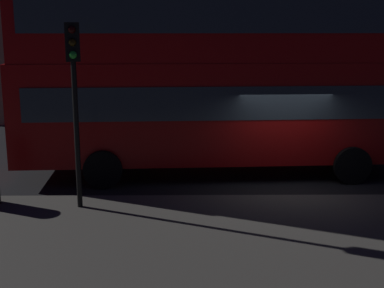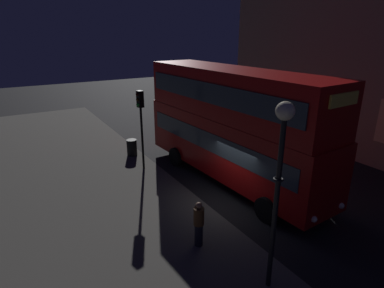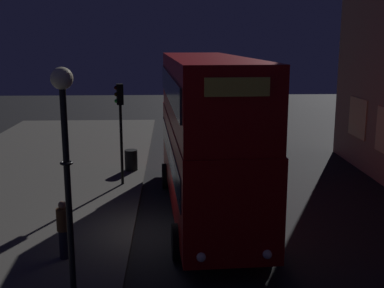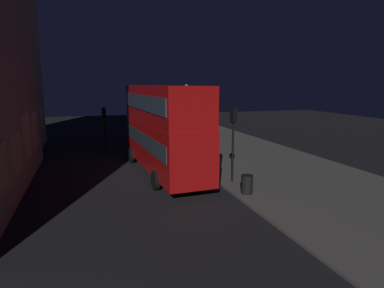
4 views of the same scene
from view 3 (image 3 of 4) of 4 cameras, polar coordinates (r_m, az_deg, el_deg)
name	(u,v)px [view 3 (image 3 of 4)]	position (r m, az deg, el deg)	size (l,w,h in m)	color
ground_plane	(161,233)	(15.99, -3.61, -10.38)	(80.00, 80.00, 0.00)	black
double_decker_bus	(206,128)	(17.01, 1.68, 1.90)	(11.32, 3.33, 5.54)	#9E0C0C
traffic_light_near_kerb	(120,113)	(20.25, -8.42, 3.60)	(0.37, 0.39, 4.23)	black
street_lamp	(65,141)	(10.65, -14.62, 0.35)	(0.47, 0.47, 5.45)	black
pedestrian	(64,229)	(14.14, -14.81, -9.61)	(0.36, 0.36, 1.67)	black
litter_bin	(131,160)	(22.92, -7.14, -1.88)	(0.60, 0.60, 0.96)	black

